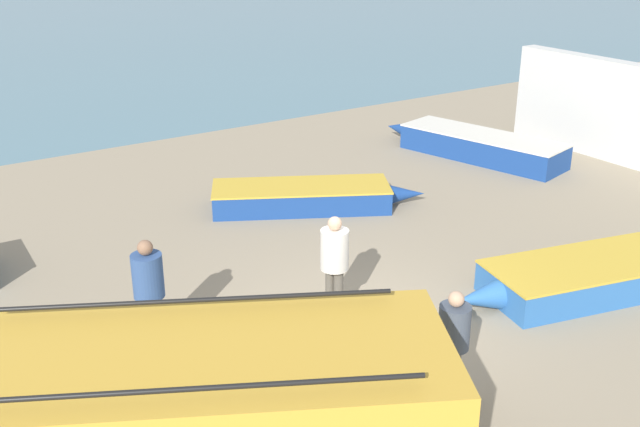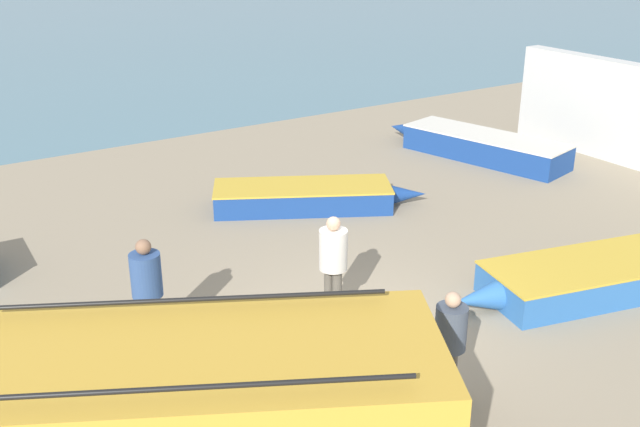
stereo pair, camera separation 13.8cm
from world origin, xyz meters
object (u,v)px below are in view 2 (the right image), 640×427
object	(u,v)px
fishing_rowboat_1	(309,196)
fisherman_3	(147,283)
fisherman_2	(450,336)
fisherman_0	(333,258)
fishing_rowboat_2	(478,145)
fishing_rowboat_3	(586,278)

from	to	relation	value
fishing_rowboat_1	fisherman_3	size ratio (longest dim) A/B	2.64
fisherman_2	fisherman_3	size ratio (longest dim) A/B	0.92
fishing_rowboat_1	fisherman_0	distance (m)	5.02
fisherman_0	fishing_rowboat_1	bearing A→B (deg)	47.50
fishing_rowboat_1	fishing_rowboat_2	size ratio (longest dim) A/B	0.84
fishing_rowboat_2	fisherman_2	bearing A→B (deg)	119.94
fishing_rowboat_1	fisherman_3	bearing A→B (deg)	-116.49
fisherman_2	fishing_rowboat_3	bearing A→B (deg)	-81.84
fishing_rowboat_2	fishing_rowboat_3	distance (m)	8.00
fishing_rowboat_1	fisherman_0	xyz separation A→B (m)	(-2.30, -4.40, 0.78)
fishing_rowboat_3	fisherman_0	world-z (taller)	fisherman_0
fishing_rowboat_2	fisherman_0	bearing A→B (deg)	107.96
fishing_rowboat_1	fisherman_2	distance (m)	7.55
fishing_rowboat_1	fisherman_0	bearing A→B (deg)	-89.35
fishing_rowboat_1	fisherman_0	world-z (taller)	fisherman_0
fisherman_2	fisherman_0	bearing A→B (deg)	-5.10
fishing_rowboat_1	fisherman_2	world-z (taller)	fisherman_2
fisherman_0	fisherman_3	bearing A→B (deg)	150.60
fishing_rowboat_2	fisherman_2	size ratio (longest dim) A/B	3.43
fishing_rowboat_1	fisherman_3	xyz separation A→B (m)	(-5.17, -3.66, 0.79)
fisherman_3	fishing_rowboat_3	bearing A→B (deg)	173.29
fishing_rowboat_2	fisherman_0	distance (m)	9.73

